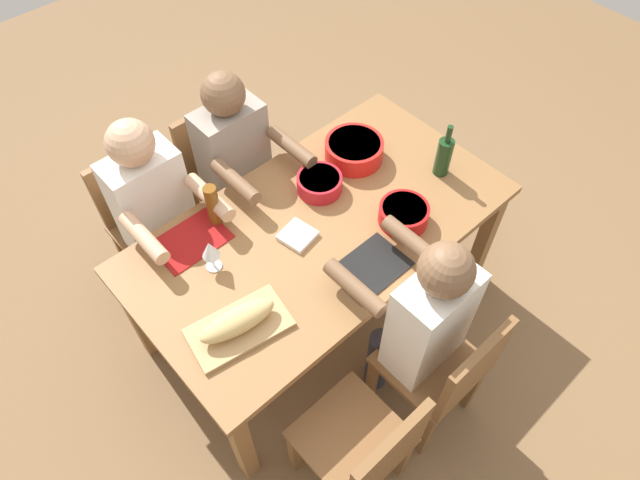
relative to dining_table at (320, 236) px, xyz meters
The scene contains 20 objects.
ground_plane 0.66m from the dining_table, ahead, with size 8.00×8.00×0.00m, color brown.
dining_table is the anchor object (origin of this frame).
chair_far_center 0.82m from the dining_table, 90.00° to the left, with size 0.40×0.40×0.85m.
diner_far_center 0.62m from the dining_table, 90.00° to the left, with size 0.41×0.53×1.20m.
chair_near_center 0.82m from the dining_table, 90.00° to the right, with size 0.40×0.40×0.85m.
diner_near_center 0.62m from the dining_table, 90.00° to the right, with size 0.41×0.53×1.20m.
chair_near_right 0.95m from the dining_table, 58.84° to the right, with size 0.40×0.40×0.85m.
diner_near_right 0.79m from the dining_table, 51.90° to the right, with size 0.41×0.53×1.20m.
chair_far_right 0.95m from the dining_table, 58.84° to the left, with size 0.40×0.40×0.85m.
serving_bowl_salad 0.40m from the dining_table, 141.85° to the left, with size 0.23×0.23×0.09m.
serving_bowl_pasta 0.49m from the dining_table, 153.48° to the right, with size 0.29×0.29×0.10m.
serving_bowl_fruit 0.26m from the dining_table, 131.64° to the right, with size 0.22×0.22×0.08m.
cutting_board 0.63m from the dining_table, 16.47° to the left, with size 0.40×0.22×0.02m, color tan.
bread_loaf 0.64m from the dining_table, 16.47° to the left, with size 0.32×0.11×0.09m, color tan.
wine_bottle 0.71m from the dining_table, 167.43° to the left, with size 0.08×0.08×0.29m.
beer_bottle 0.51m from the dining_table, 45.44° to the right, with size 0.06×0.06×0.22m, color brown.
wine_glass 0.55m from the dining_table, 15.82° to the right, with size 0.08×0.08×0.17m.
placemat_far_center 0.33m from the dining_table, 90.00° to the left, with size 0.32×0.23×0.01m, color black.
placemat_near_right 0.59m from the dining_table, 33.48° to the right, with size 0.32×0.23×0.01m, color maroon.
napkin_stack 0.15m from the dining_table, ahead, with size 0.14×0.14×0.02m, color white.
Camera 1 is at (1.08, 1.18, 2.72)m, focal length 31.41 mm.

